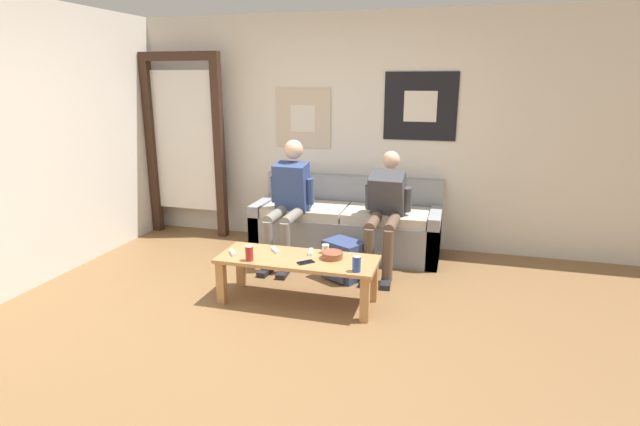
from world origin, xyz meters
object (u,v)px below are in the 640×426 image
Objects in this scene: person_seated_adult at (289,197)px; drink_can_blue at (357,264)px; coffee_table at (298,265)px; game_controller_far_center at (233,253)px; person_seated_teen at (386,207)px; ceramic_bowl at (332,255)px; backpack at (343,261)px; game_controller_near_left at (311,252)px; drink_can_red at (249,253)px; couch at (347,226)px; cell_phone at (306,262)px; game_controller_near_right at (275,250)px; pillar_candle at (325,249)px.

drink_can_blue is (0.95, -1.14, -0.21)m from person_seated_adult.
coffee_table is 9.87× the size of game_controller_far_center.
ceramic_bowl is at bearing -107.55° from person_seated_teen.
backpack is 0.88m from drink_can_blue.
drink_can_blue is (-0.05, -1.18, -0.17)m from person_seated_teen.
game_controller_near_left is 1.09× the size of game_controller_far_center.
drink_can_red is 0.53m from game_controller_near_left.
person_seated_adult reaches higher than coffee_table.
drink_can_red is at bearing -106.85° from couch.
ceramic_bowl is at bearing 137.62° from drink_can_blue.
game_controller_far_center is 0.95× the size of cell_phone.
couch is 4.57× the size of backpack.
ceramic_bowl is 1.39× the size of game_controller_near_right.
coffee_table is 0.58m from drink_can_blue.
ceramic_bowl is 1.48× the size of drink_can_red.
pillar_candle reaches higher than cell_phone.
game_controller_far_center is at bearing -140.23° from backpack.
couch is 1.75× the size of person_seated_teen.
game_controller_near_left is at bearing 160.35° from ceramic_bowl.
person_seated_adult is 10.03× the size of drink_can_red.
game_controller_near_left is 0.24m from cell_phone.
person_seated_teen is 8.67× the size of game_controller_near_right.
person_seated_adult is (-0.52, -0.42, 0.39)m from couch.
ceramic_bowl is (0.03, -0.55, 0.26)m from backpack.
couch reaches higher than game_controller_near_right.
person_seated_adult reaches higher than drink_can_red.
pillar_candle is (-0.39, -0.83, -0.19)m from person_seated_teen.
person_seated_teen is 1.23m from cell_phone.
pillar_candle is at bearing -97.87° from backpack.
backpack is 0.75m from game_controller_near_right.
ceramic_bowl is at bearing -86.89° from backpack.
cell_phone is (-0.09, -0.28, -0.03)m from pillar_candle.
backpack is at bearing 67.47° from coffee_table.
drink_can_blue is at bearing -70.10° from backpack.
game_controller_far_center is at bearing -171.48° from ceramic_bowl.
person_seated_adult is 1.08m from game_controller_far_center.
drink_can_blue is at bearing -33.48° from game_controller_near_left.
game_controller_near_left is at bearing -59.78° from person_seated_adult.
game_controller_far_center is at bearing 152.47° from drink_can_red.
drink_can_red is (-0.47, -1.56, 0.18)m from couch.
couch is at bearing 74.92° from game_controller_near_right.
couch is 1.39m from coffee_table.
game_controller_near_left is (0.07, 0.13, 0.08)m from coffee_table.
game_controller_near_left is at bearing -91.74° from couch.
couch is 1.22m from pillar_candle.
game_controller_near_right reaches higher than coffee_table.
drink_can_blue reaches higher than game_controller_near_right.
person_seated_adult is 1.16m from drink_can_red.
person_seated_teen is 1.25m from game_controller_near_right.
backpack is 1.04m from drink_can_red.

